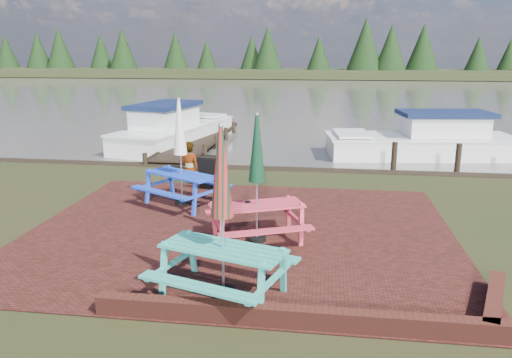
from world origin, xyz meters
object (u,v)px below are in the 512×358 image
object	(u,v)px
chalkboard	(209,173)
picnic_table_teal	(223,240)
jetty	(199,140)
picnic_table_red	(257,199)
picnic_table_blue	(181,169)
boat_jetty	(174,131)
boat_near	(425,142)
person	(188,142)

from	to	relation	value
chalkboard	picnic_table_teal	bearing A→B (deg)	-65.11
chalkboard	jetty	bearing A→B (deg)	116.40
picnic_table_teal	picnic_table_red	bearing A→B (deg)	103.03
picnic_table_teal	chalkboard	xyz separation A→B (m)	(-1.64, 6.10, -0.47)
picnic_table_blue	chalkboard	size ratio (longest dim) A/B	2.86
picnic_table_blue	picnic_table_teal	bearing A→B (deg)	-37.05
picnic_table_teal	boat_jetty	world-z (taller)	picnic_table_teal
picnic_table_teal	boat_near	bearing A→B (deg)	84.84
picnic_table_red	boat_near	bearing A→B (deg)	40.04
boat_near	person	xyz separation A→B (m)	(-8.12, -4.25, 0.57)
picnic_table_blue	jetty	bearing A→B (deg)	130.96
picnic_table_red	jetty	xyz separation A→B (m)	(-3.93, 10.72, -0.79)
picnic_table_red	picnic_table_teal	bearing A→B (deg)	-117.98
picnic_table_red	jetty	distance (m)	11.44
chalkboard	jetty	world-z (taller)	chalkboard
boat_jetty	boat_near	world-z (taller)	boat_jetty
picnic_table_red	boat_jetty	bearing A→B (deg)	91.75
jetty	boat_jetty	world-z (taller)	boat_jetty
boat_jetty	boat_near	size ratio (longest dim) A/B	1.01
jetty	chalkboard	bearing A→B (deg)	-73.42
picnic_table_red	person	xyz separation A→B (m)	(-3.01, 5.82, 0.04)
boat_near	jetty	bearing A→B (deg)	78.88
picnic_table_red	boat_near	world-z (taller)	picnic_table_red
boat_jetty	jetty	bearing A→B (deg)	-6.14
picnic_table_teal	picnic_table_blue	bearing A→B (deg)	131.40
picnic_table_red	boat_jetty	world-z (taller)	picnic_table_red
picnic_table_red	boat_near	size ratio (longest dim) A/B	0.35
picnic_table_blue	person	size ratio (longest dim) A/B	1.40
chalkboard	person	distance (m)	2.45
picnic_table_teal	chalkboard	world-z (taller)	picnic_table_teal
picnic_table_blue	chalkboard	bearing A→B (deg)	105.90
jetty	boat_jetty	size ratio (longest dim) A/B	1.22
chalkboard	person	size ratio (longest dim) A/B	0.49
picnic_table_teal	boat_jetty	xyz separation A→B (m)	(-4.94, 13.50, -0.54)
jetty	picnic_table_red	bearing A→B (deg)	-69.86
chalkboard	boat_jetty	bearing A→B (deg)	123.84
person	picnic_table_red	bearing A→B (deg)	125.16
picnic_table_teal	picnic_table_red	world-z (taller)	picnic_table_teal
boat_jetty	boat_near	xyz separation A→B (m)	(10.25, -1.05, -0.04)
chalkboard	person	world-z (taller)	person
boat_jetty	picnic_table_red	bearing A→B (deg)	-53.17
picnic_table_blue	jetty	size ratio (longest dim) A/B	0.29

